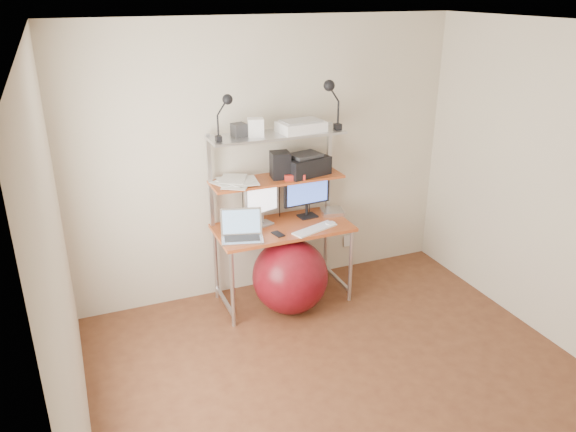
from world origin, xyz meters
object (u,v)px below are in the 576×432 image
object	(u,v)px
laptop	(242,232)
printer	(305,165)
monitor_silver	(262,202)
monitor_black	(307,193)
exercise_ball	(290,276)

from	to	relation	value
laptop	printer	xyz separation A→B (m)	(0.68, 0.23, 0.45)
monitor_silver	printer	xyz separation A→B (m)	(0.42, 0.02, 0.29)
laptop	printer	distance (m)	0.85
printer	laptop	bearing A→B (deg)	-174.69
laptop	printer	world-z (taller)	printer
monitor_silver	laptop	xyz separation A→B (m)	(-0.26, -0.21, -0.16)
monitor_black	exercise_ball	bearing A→B (deg)	-137.21
monitor_black	laptop	xyz separation A→B (m)	(-0.70, -0.23, -0.18)
monitor_silver	exercise_ball	bearing A→B (deg)	-83.68
monitor_silver	printer	world-z (taller)	printer
monitor_black	exercise_ball	xyz separation A→B (m)	(-0.30, -0.33, -0.63)
monitor_silver	monitor_black	bearing A→B (deg)	-15.69
monitor_silver	laptop	size ratio (longest dim) A/B	0.97
monitor_silver	printer	size ratio (longest dim) A/B	0.89
monitor_silver	printer	bearing A→B (deg)	-15.51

